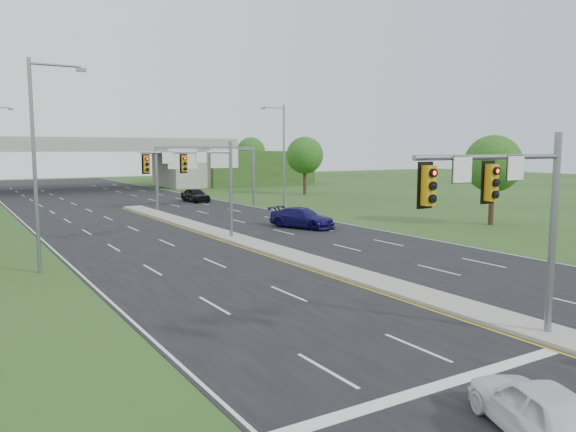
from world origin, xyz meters
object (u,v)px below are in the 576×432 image
Objects in this scene: car_far_b at (302,218)px; car_white at (539,409)px; overpass at (76,167)px; signal_mast_near at (513,204)px; car_far_c at (195,195)px; sign_gantry at (206,160)px; signal_mast_far at (202,174)px.

car_white is at bearing -137.57° from car_far_b.
overpass is at bearing -72.55° from car_white.
car_white is at bearing -94.45° from overpass.
signal_mast_near reaches higher than car_far_b.
car_far_c is at bearing -82.92° from car_white.
car_far_c is at bearing 78.49° from signal_mast_near.
car_white is at bearing -109.62° from car_far_c.
sign_gantry is 8.83m from car_far_c.
car_far_c is (1.14, 25.59, 0.01)m from car_far_b.
car_white is (-6.55, -84.15, -2.84)m from overpass.
car_far_b reaches higher than car_white.
signal_mast_far is at bearing -114.11° from sign_gantry.
car_white is 58.49m from car_far_c.
car_far_b is at bearing 70.45° from signal_mast_near.
car_far_c is (14.97, 56.54, 0.14)m from car_white.
car_white is (-13.23, -49.07, -4.52)m from sign_gantry.
overpass is at bearing 87.65° from signal_mast_far.
signal_mast_near reaches higher than car_far_c.
car_far_c is at bearing 76.92° from sign_gantry.
car_far_c is at bearing -73.05° from overpass.
car_far_c reaches higher than car_white.
overpass is 16.31× the size of car_far_c.
sign_gantry reaches higher than car_far_c.
overpass is at bearing 100.79° from sign_gantry.
car_far_b is at bearing -88.13° from sign_gantry.
sign_gantry is 2.84× the size of car_white.
sign_gantry is at bearing -107.87° from car_far_c.
overpass reaches higher than signal_mast_far.
signal_mast_far reaches higher than car_white.
overpass is 84.45m from car_white.
signal_mast_near reaches higher than car_white.
signal_mast_near is at bearing -114.52° from car_white.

